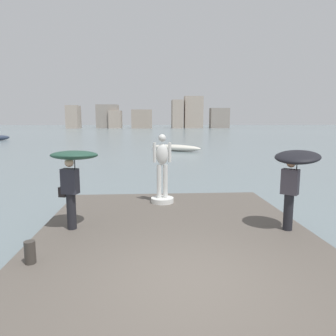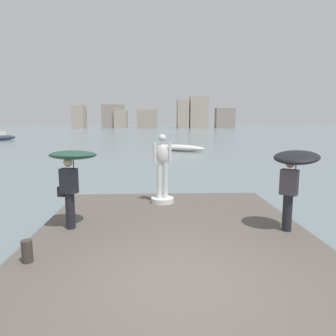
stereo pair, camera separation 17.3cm
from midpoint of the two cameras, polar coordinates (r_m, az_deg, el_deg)
ground_plane at (r=44.87m, az=-2.98°, el=4.78°), size 400.00×400.00×0.00m
pier at (r=6.97m, az=0.98°, el=-15.05°), size 6.47×9.18×0.40m
statue_white_figure at (r=9.89m, az=-1.57°, el=-1.51°), size 0.73×0.73×2.19m
onlooker_left at (r=7.70m, az=-17.64°, el=0.27°), size 1.33×1.33×1.93m
onlooker_right at (r=7.79m, az=21.67°, el=-0.03°), size 1.44×1.44×1.97m
mooring_bollard at (r=6.46m, az=-24.72°, el=-13.87°), size 0.20×0.20×0.42m
boat_mid at (r=31.43m, az=1.22°, el=3.73°), size 5.24×3.89×0.64m
distant_skyline at (r=133.84m, az=-3.83°, el=9.44°), size 68.00×10.95×13.39m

